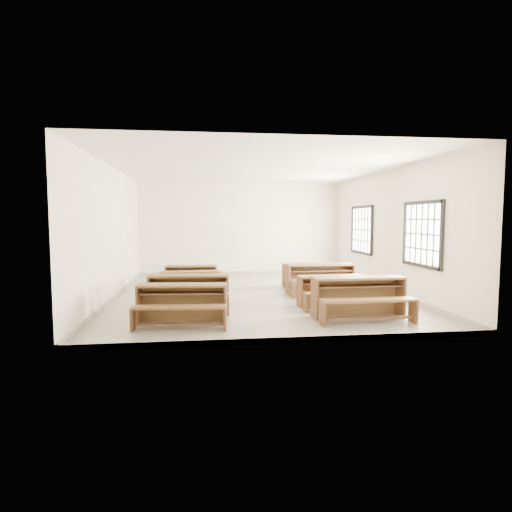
{
  "coord_description": "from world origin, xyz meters",
  "views": [
    {
      "loc": [
        -1.34,
        -10.66,
        1.94
      ],
      "look_at": [
        0.0,
        0.0,
        1.0
      ],
      "focal_mm": 30.0,
      "sensor_mm": 36.0,
      "label": 1
    }
  ],
  "objects": [
    {
      "name": "room",
      "position": [
        0.09,
        0.0,
        2.14
      ],
      "size": [
        8.5,
        8.5,
        3.2
      ],
      "color": "gray",
      "rests_on": "ground"
    },
    {
      "name": "desk_set_7",
      "position": [
        1.67,
        1.2,
        0.39
      ],
      "size": [
        1.5,
        0.81,
        0.66
      ],
      "rotation": [
        0.0,
        0.0,
        -0.03
      ],
      "color": "brown",
      "rests_on": "ground"
    },
    {
      "name": "desk_set_3",
      "position": [
        -1.66,
        1.24,
        0.37
      ],
      "size": [
        1.47,
        0.83,
        0.64
      ],
      "rotation": [
        0.0,
        0.0,
        -0.07
      ],
      "color": "brown",
      "rests_on": "ground"
    },
    {
      "name": "desk_set_4",
      "position": [
        1.68,
        -2.74,
        0.47
      ],
      "size": [
        1.8,
        0.94,
        0.81
      ],
      "rotation": [
        0.0,
        0.0,
        0.01
      ],
      "color": "brown",
      "rests_on": "ground"
    },
    {
      "name": "desk_set_2",
      "position": [
        -1.64,
        -0.21,
        0.38
      ],
      "size": [
        1.52,
        0.87,
        0.66
      ],
      "rotation": [
        0.0,
        0.0,
        0.07
      ],
      "color": "brown",
      "rests_on": "ground"
    },
    {
      "name": "desk_set_1",
      "position": [
        -1.64,
        -1.64,
        0.44
      ],
      "size": [
        1.72,
        0.94,
        0.76
      ],
      "rotation": [
        0.0,
        0.0,
        -0.04
      ],
      "color": "brown",
      "rests_on": "ground"
    },
    {
      "name": "desk_set_6",
      "position": [
        1.67,
        -0.05,
        0.45
      ],
      "size": [
        1.76,
        0.95,
        0.78
      ],
      "rotation": [
        0.0,
        0.0,
        0.03
      ],
      "color": "brown",
      "rests_on": "ground"
    },
    {
      "name": "desk_set_5",
      "position": [
        1.51,
        -1.63,
        0.4
      ],
      "size": [
        1.57,
        0.86,
        0.69
      ],
      "rotation": [
        0.0,
        0.0,
        0.04
      ],
      "color": "brown",
      "rests_on": "ground"
    },
    {
      "name": "desk_set_0",
      "position": [
        -1.72,
        -2.79,
        0.43
      ],
      "size": [
        1.7,
        0.98,
        0.74
      ],
      "rotation": [
        0.0,
        0.0,
        -0.08
      ],
      "color": "brown",
      "rests_on": "ground"
    }
  ]
}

